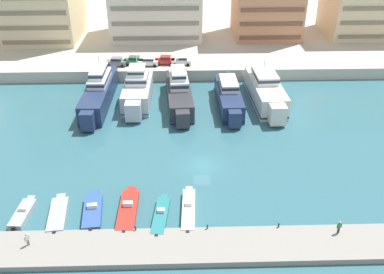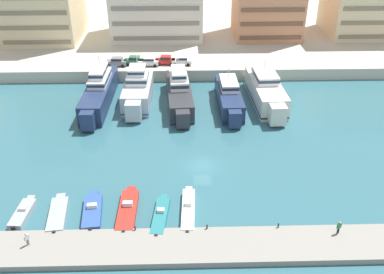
{
  "view_description": "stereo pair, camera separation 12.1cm",
  "coord_description": "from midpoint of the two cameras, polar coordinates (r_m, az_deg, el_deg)",
  "views": [
    {
      "loc": [
        -2.96,
        -50.39,
        34.59
      ],
      "look_at": [
        -1.37,
        3.86,
        2.5
      ],
      "focal_mm": 40.0,
      "sensor_mm": 36.0,
      "label": 1
    },
    {
      "loc": [
        -2.83,
        -50.39,
        34.59
      ],
      "look_at": [
        -1.37,
        3.86,
        2.5
      ],
      "focal_mm": 40.0,
      "sensor_mm": 36.0,
      "label": 2
    }
  ],
  "objects": [
    {
      "name": "ground_plane",
      "position": [
        61.19,
        1.44,
        -3.84
      ],
      "size": [
        400.0,
        400.0,
        0.0
      ],
      "primitive_type": "plane",
      "color": "#336670"
    },
    {
      "name": "quay_promenade",
      "position": [
        120.45,
        -0.12,
        14.5
      ],
      "size": [
        180.0,
        70.0,
        2.4
      ],
      "primitive_type": "cube",
      "color": "beige",
      "rests_on": "ground"
    },
    {
      "name": "pier_dock",
      "position": [
        48.43,
        2.41,
        -14.39
      ],
      "size": [
        120.0,
        5.4,
        0.74
      ],
      "primitive_type": "cube",
      "color": "gray",
      "rests_on": "ground"
    },
    {
      "name": "yacht_navy_far_left",
      "position": [
        79.65,
        -12.21,
        5.97
      ],
      "size": [
        4.53,
        21.84,
        8.06
      ],
      "color": "navy",
      "rests_on": "ground"
    },
    {
      "name": "yacht_silver_left",
      "position": [
        78.43,
        -7.21,
        6.12
      ],
      "size": [
        5.1,
        15.57,
        8.36
      ],
      "color": "silver",
      "rests_on": "ground"
    },
    {
      "name": "yacht_charcoal_mid_left",
      "position": [
        77.79,
        -1.66,
        5.97
      ],
      "size": [
        5.16,
        19.65,
        7.85
      ],
      "color": "#333338",
      "rests_on": "ground"
    },
    {
      "name": "yacht_navy_center_left",
      "position": [
        77.04,
        5.01,
        5.36
      ],
      "size": [
        4.05,
        17.26,
        6.44
      ],
      "color": "navy",
      "rests_on": "ground"
    },
    {
      "name": "yacht_ivory_center",
      "position": [
        79.47,
        9.86,
        6.08
      ],
      "size": [
        5.58,
        19.47,
        7.12
      ],
      "color": "silver",
      "rests_on": "ground"
    },
    {
      "name": "motorboat_grey_far_left",
      "position": [
        56.24,
        -21.55,
        -9.41
      ],
      "size": [
        2.06,
        6.11,
        1.19
      ],
      "color": "#9EA3A8",
      "rests_on": "ground"
    },
    {
      "name": "motorboat_grey_left",
      "position": [
        54.58,
        -17.37,
        -9.84
      ],
      "size": [
        2.72,
        7.28,
        0.89
      ],
      "color": "#9EA3A8",
      "rests_on": "ground"
    },
    {
      "name": "motorboat_blue_mid_left",
      "position": [
        53.87,
        -13.06,
        -9.65
      ],
      "size": [
        2.79,
        7.38,
        1.43
      ],
      "color": "#33569E",
      "rests_on": "ground"
    },
    {
      "name": "motorboat_red_center_left",
      "position": [
        53.42,
        -8.5,
        -9.58
      ],
      "size": [
        2.24,
        8.67,
        1.38
      ],
      "color": "red",
      "rests_on": "ground"
    },
    {
      "name": "motorboat_teal_center",
      "position": [
        52.16,
        -4.15,
        -10.45
      ],
      "size": [
        2.23,
        7.67,
        1.21
      ],
      "color": "teal",
      "rests_on": "ground"
    },
    {
      "name": "motorboat_white_center_right",
      "position": [
        52.81,
        -0.44,
        -9.7
      ],
      "size": [
        1.87,
        8.58,
        1.36
      ],
      "color": "white",
      "rests_on": "ground"
    },
    {
      "name": "car_grey_far_left",
      "position": [
        90.3,
        -9.97,
        9.91
      ],
      "size": [
        4.23,
        2.21,
        1.8
      ],
      "color": "slate",
      "rests_on": "quay_promenade"
    },
    {
      "name": "car_green_left",
      "position": [
        90.4,
        -7.68,
        10.12
      ],
      "size": [
        4.2,
        2.14,
        1.8
      ],
      "color": "#2D6642",
      "rests_on": "quay_promenade"
    },
    {
      "name": "car_white_mid_left",
      "position": [
        89.45,
        -5.75,
        10.02
      ],
      "size": [
        4.16,
        2.05,
        1.8
      ],
      "color": "white",
      "rests_on": "quay_promenade"
    },
    {
      "name": "car_red_center_left",
      "position": [
        89.97,
        -3.52,
        10.24
      ],
      "size": [
        4.23,
        2.2,
        1.8
      ],
      "color": "red",
      "rests_on": "quay_promenade"
    },
    {
      "name": "car_white_center",
      "position": [
        89.5,
        -1.32,
        10.17
      ],
      "size": [
        4.13,
        1.99,
        1.8
      ],
      "color": "white",
      "rests_on": "quay_promenade"
    },
    {
      "name": "pedestrian_near_edge",
      "position": [
        51.39,
        19.08,
        -11.2
      ],
      "size": [
        0.63,
        0.36,
        1.7
      ],
      "color": "#282D3D",
      "rests_on": "pier_dock"
    },
    {
      "name": "pedestrian_mid_deck",
      "position": [
        50.6,
        -21.11,
        -12.47
      ],
      "size": [
        0.47,
        0.51,
        1.66
      ],
      "color": "#7A6B56",
      "rests_on": "pier_dock"
    },
    {
      "name": "bollard_west",
      "position": [
        49.93,
        -7.52,
        -11.91
      ],
      "size": [
        0.2,
        0.2,
        0.61
      ],
      "color": "#2D2D33",
      "rests_on": "pier_dock"
    },
    {
      "name": "bollard_west_mid",
      "position": [
        49.71,
        2.09,
        -11.83
      ],
      "size": [
        0.2,
        0.2,
        0.61
      ],
      "color": "#2D2D33",
      "rests_on": "pier_dock"
    },
    {
      "name": "bollard_east_mid",
      "position": [
        50.82,
        11.51,
        -11.44
      ],
      "size": [
        0.2,
        0.2,
        0.61
      ],
      "color": "#2D2D33",
      "rests_on": "pier_dock"
    }
  ]
}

